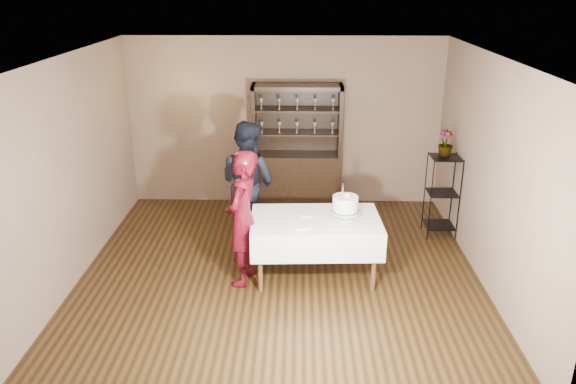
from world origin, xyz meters
name	(u,v)px	position (x,y,z in m)	size (l,w,h in m)	color
floor	(280,273)	(0.00, 0.00, 0.00)	(5.00, 5.00, 0.00)	black
ceiling	(279,57)	(0.00, 0.00, 2.70)	(5.00, 5.00, 0.00)	silver
back_wall	(285,122)	(0.00, 2.50, 1.35)	(5.00, 0.02, 2.70)	brown
wall_left	(71,171)	(-2.50, 0.00, 1.35)	(0.02, 5.00, 2.70)	brown
wall_right	(490,174)	(2.50, 0.00, 1.35)	(0.02, 5.00, 2.70)	brown
china_hutch	(297,168)	(0.20, 2.25, 0.66)	(1.40, 0.48, 2.00)	black
plant_etagere	(442,193)	(2.28, 1.20, 0.65)	(0.42, 0.42, 1.20)	black
cake_table	(315,232)	(0.44, -0.06, 0.60)	(1.61, 1.03, 0.78)	white
woman	(242,219)	(-0.43, -0.21, 0.84)	(0.61, 0.40, 1.68)	#32040D
man	(248,182)	(-0.47, 0.97, 0.87)	(0.85, 0.66, 1.74)	black
cake	(345,205)	(0.79, -0.08, 0.97)	(0.39, 0.39, 0.47)	white
plate_near	(300,226)	(0.26, -0.30, 0.79)	(0.22, 0.22, 0.01)	white
plate_far	(307,214)	(0.34, 0.06, 0.79)	(0.20, 0.20, 0.01)	white
potted_plant	(446,143)	(2.27, 1.24, 1.37)	(0.21, 0.21, 0.37)	#466B33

